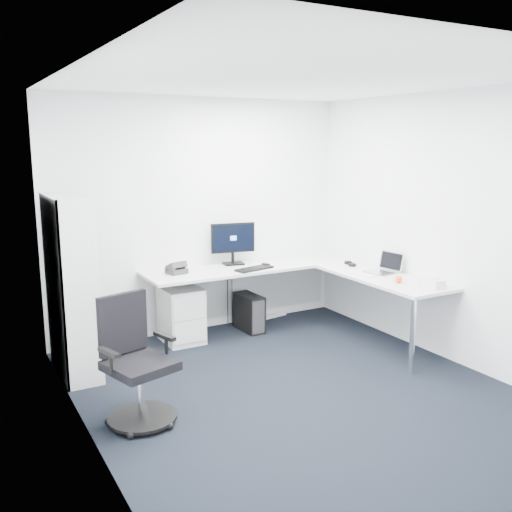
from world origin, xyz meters
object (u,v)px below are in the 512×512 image
l_desk (272,304)px  laptop (380,263)px  monitor (233,243)px  bookshelf (71,286)px  task_chair (140,362)px

l_desk → laptop: bearing=-36.1°
monitor → laptop: bearing=-35.5°
bookshelf → task_chair: bearing=-79.6°
monitor → laptop: 1.69m
monitor → laptop: size_ratio=1.63×
bookshelf → monitor: bookshelf is taller
l_desk → monitor: 0.85m
bookshelf → task_chair: (0.24, -1.29, -0.35)m
l_desk → task_chair: bearing=-147.3°
l_desk → monitor: size_ratio=5.07×
laptop → task_chair: bearing=-177.1°
l_desk → bookshelf: size_ratio=1.55×
bookshelf → laptop: (3.13, -0.75, 0.03)m
l_desk → task_chair: task_chair is taller
l_desk → laptop: size_ratio=8.27×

